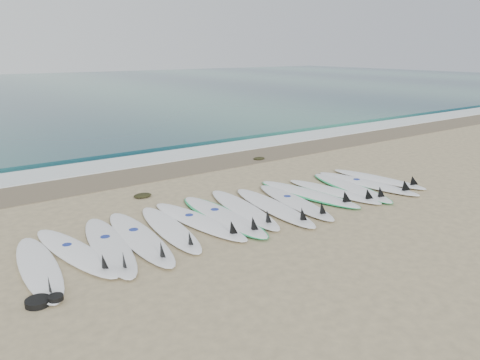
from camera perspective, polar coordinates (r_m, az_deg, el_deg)
ground at (r=9.45m, az=1.14°, el=-4.06°), size 120.00×120.00×0.00m
wet_sand_band at (r=12.81m, az=-10.00°, el=1.06°), size 120.00×1.80×0.01m
foam_band at (r=14.04m, az=-12.54°, el=2.27°), size 120.00×1.40×0.04m
wave_crest at (r=15.39m, az=-14.82°, el=3.41°), size 120.00×1.00×0.10m
surfboard_0 at (r=7.67m, az=-23.28°, el=-9.81°), size 0.74×2.62×0.33m
surfboard_1 at (r=8.00m, az=-19.31°, el=-8.31°), size 0.94×2.67×0.34m
surfboard_2 at (r=8.07m, az=-15.57°, el=-7.74°), size 0.98×2.86×0.36m
surfboard_3 at (r=8.26m, az=-12.01°, el=-6.93°), size 0.82×2.88×0.36m
surfboard_4 at (r=8.58m, az=-8.44°, el=-5.91°), size 0.85×2.67×0.34m
surfboard_5 at (r=8.88m, az=-4.88°, el=-5.02°), size 0.86×2.78×0.35m
surfboard_6 at (r=9.14m, az=-2.03°, el=-4.40°), size 0.76×2.88×0.36m
surfboard_7 at (r=9.49m, az=0.55°, el=-3.56°), size 1.02×2.85×0.36m
surfboard_8 at (r=9.63m, az=4.25°, el=-3.31°), size 0.94×2.88×0.36m
surfboard_9 at (r=10.00m, az=6.84°, el=-2.67°), size 0.99×2.77×0.35m
surfboard_10 at (r=10.62m, az=8.43°, el=-1.67°), size 1.01×2.84×0.35m
surfboard_11 at (r=10.88m, az=11.52°, el=-1.38°), size 0.82×2.59×0.33m
surfboard_12 at (r=11.30m, az=13.44°, el=-0.88°), size 1.09×2.80×0.35m
surfboard_13 at (r=11.70m, az=15.44°, el=-0.41°), size 0.88×2.82×0.35m
surfboard_14 at (r=12.19m, az=16.70°, el=0.12°), size 0.87×2.61×0.33m
seaweed_near at (r=10.66m, az=-11.79°, el=-1.85°), size 0.41×0.32×0.08m
seaweed_far at (r=13.98m, az=2.34°, el=2.65°), size 0.37×0.29×0.07m
leash_coil at (r=6.75m, az=-23.00°, el=-13.44°), size 0.46×0.36×0.11m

